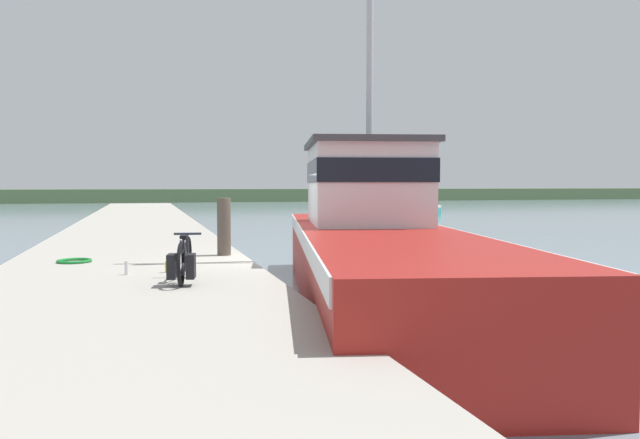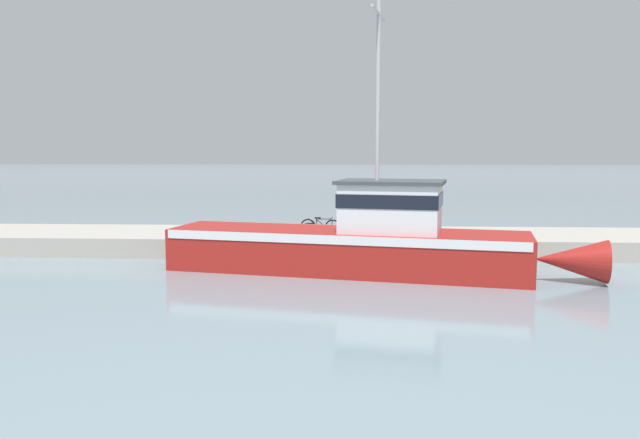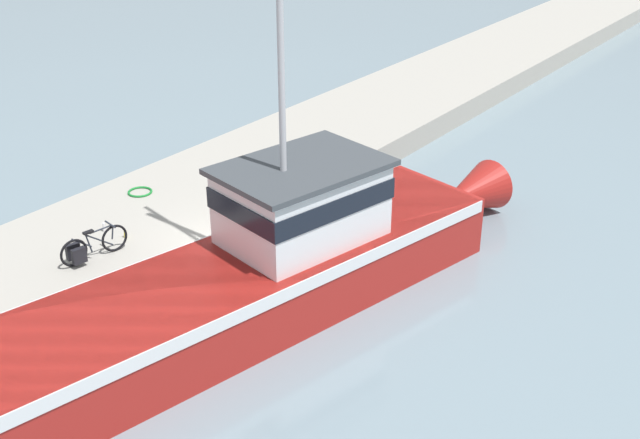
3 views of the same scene
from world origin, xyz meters
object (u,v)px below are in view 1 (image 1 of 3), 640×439
at_px(fishing_boat_main, 372,242).
at_px(water_bottle_by_bike, 126,268).
at_px(mooring_post, 224,227).
at_px(boat_white_moored, 426,206).
at_px(water_bottle_on_curb, 167,267).
at_px(bicycle_touring, 184,261).

height_order(fishing_boat_main, water_bottle_by_bike, fishing_boat_main).
xyz_separation_m(mooring_post, water_bottle_by_bike, (-1.93, -2.47, -0.49)).
height_order(fishing_boat_main, mooring_post, fishing_boat_main).
height_order(boat_white_moored, water_bottle_on_curb, boat_white_moored).
bearing_deg(bicycle_touring, water_bottle_on_curb, 109.61).
relative_size(bicycle_touring, water_bottle_by_bike, 7.17).
bearing_deg(water_bottle_on_curb, bicycle_touring, -80.16).
xyz_separation_m(boat_white_moored, mooring_post, (-17.58, -27.03, 0.60)).
bearing_deg(fishing_boat_main, boat_white_moored, 74.23).
relative_size(boat_white_moored, water_bottle_on_curb, 34.38).
relative_size(bicycle_touring, mooring_post, 1.36).
bearing_deg(water_bottle_on_curb, mooring_post, 61.84).
height_order(fishing_boat_main, boat_white_moored, fishing_boat_main).
relative_size(boat_white_moored, bicycle_touring, 4.02).
bearing_deg(mooring_post, bicycle_touring, -106.38).
distance_m(boat_white_moored, water_bottle_on_curb, 34.93).
bearing_deg(boat_white_moored, mooring_post, -89.28).
bearing_deg(mooring_post, water_bottle_on_curb, -118.16).
height_order(boat_white_moored, bicycle_touring, boat_white_moored).
relative_size(mooring_post, water_bottle_by_bike, 5.26).
bearing_deg(mooring_post, water_bottle_by_bike, -127.98).
bearing_deg(water_bottle_on_curb, boat_white_moored, 57.34).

